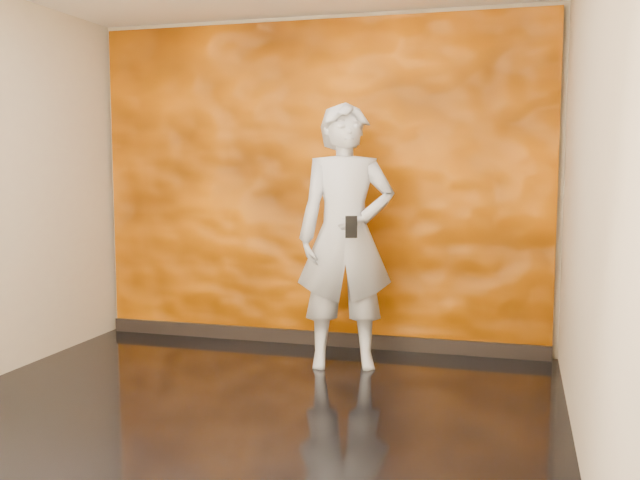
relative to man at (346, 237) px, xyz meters
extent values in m
cube|color=black|center=(-0.40, -1.35, -1.01)|extent=(4.00, 4.00, 0.01)
cube|color=#B8A790|center=(-0.40, 0.65, 0.39)|extent=(4.00, 0.02, 2.80)
cube|color=#B8A790|center=(1.60, -1.35, 0.39)|extent=(0.02, 4.00, 2.80)
cube|color=#FE7600|center=(-0.40, 0.61, 0.37)|extent=(3.90, 0.06, 2.75)
cube|color=black|center=(-0.40, 0.57, -0.95)|extent=(3.90, 0.04, 0.12)
imported|color=#A1A7B0|center=(0.00, 0.00, 0.00)|extent=(0.84, 0.67, 2.02)
cube|color=black|center=(0.10, -0.26, 0.10)|extent=(0.09, 0.04, 0.16)
camera|label=1|loc=(1.27, -5.24, 0.53)|focal=40.00mm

